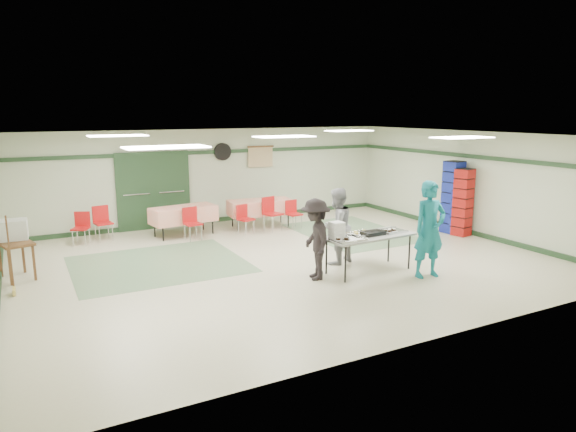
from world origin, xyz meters
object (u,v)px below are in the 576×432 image
chair_d (191,220)px  volunteer_dark (315,239)px  printer_table (15,247)px  chair_b (244,216)px  chair_c (293,211)px  chair_a (271,210)px  broom (10,254)px  chair_loose_a (102,219)px  crate_stack_blue_a (452,197)px  chair_loose_b (81,225)px  serving_table (369,237)px  crate_stack_red (463,202)px  crate_stack_blue_b (454,211)px  dining_table_a (260,207)px  volunteer_teal (430,229)px  volunteer_grey (337,226)px  office_printer (14,230)px  dining_table_b (183,214)px

chair_d → volunteer_dark: bearing=-80.7°
volunteer_dark → printer_table: volunteer_dark is taller
chair_b → chair_c: (1.46, 0.00, 0.00)m
chair_a → broom: 6.64m
printer_table → chair_loose_a: bearing=36.6°
crate_stack_blue_a → broom: 10.38m
chair_loose_b → volunteer_dark: bearing=-27.0°
serving_table → crate_stack_red: size_ratio=1.11×
chair_b → crate_stack_blue_b: size_ratio=0.66×
volunteer_dark → chair_c: volunteer_dark is taller
serving_table → crate_stack_blue_a: (4.00, 1.72, 0.24)m
dining_table_a → chair_a: chair_a is taller
crate_stack_blue_a → chair_a: bearing=149.2°
volunteer_teal → chair_d: size_ratio=2.28×
volunteer_dark → printer_table: bearing=-101.7°
crate_stack_blue_a → broom: (-10.38, 0.17, -0.22)m
volunteer_dark → chair_loose_a: (-3.18, 5.14, -0.26)m
volunteer_grey → office_printer: (-6.04, 2.22, 0.12)m
chair_loose_b → chair_d: bearing=7.6°
dining_table_b → office_printer: (-3.89, -1.76, 0.37)m
chair_a → chair_c: size_ratio=1.18×
serving_table → chair_a: (-0.16, 4.20, -0.15)m
chair_a → dining_table_b: bearing=151.0°
volunteer_grey → crate_stack_blue_a: bearing=176.4°
chair_d → broom: 4.62m
chair_loose_b → printer_table: 2.65m
office_printer → crate_stack_blue_b: bearing=-4.4°
volunteer_teal → crate_stack_blue_a: crate_stack_blue_a is taller
serving_table → broom: bearing=160.0°
crate_stack_red → volunteer_teal: bearing=-145.7°
office_printer → chair_a: bearing=14.1°
volunteer_grey → crate_stack_blue_b: size_ratio=1.38×
crate_stack_blue_b → printer_table: bearing=173.6°
chair_d → volunteer_teal: bearing=-64.1°
chair_b → serving_table: bearing=-94.6°
chair_c → crate_stack_red: crate_stack_red is taller
serving_table → crate_stack_red: crate_stack_red is taller
dining_table_a → printer_table: dining_table_a is taller
chair_b → crate_stack_red: bearing=-47.2°
dining_table_b → crate_stack_red: size_ratio=0.99×
printer_table → office_printer: office_printer is taller
crate_stack_blue_a → volunteer_dark: bearing=-162.7°
dining_table_a → crate_stack_red: crate_stack_red is taller
chair_a → office_printer: size_ratio=1.89×
chair_loose_a → broom: bearing=-130.1°
dining_table_b → printer_table: bearing=-161.3°
volunteer_dark → chair_loose_a: size_ratio=1.82×
volunteer_grey → volunteer_dark: bearing=20.4°
printer_table → volunteer_grey: bearing=-33.5°
dining_table_b → chair_a: size_ratio=1.90×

